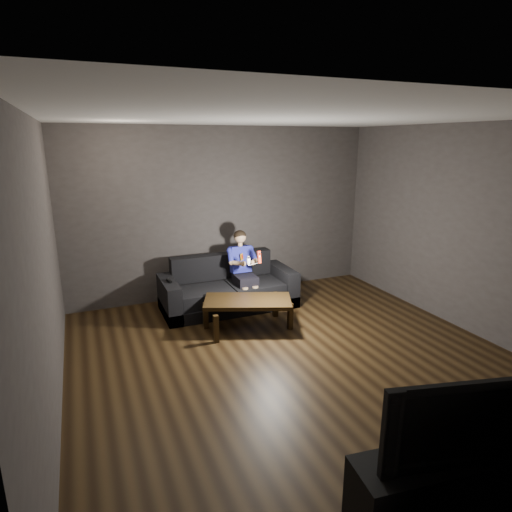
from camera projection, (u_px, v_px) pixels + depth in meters
name	position (u px, v px, depth m)	size (l,w,h in m)	color
floor	(295.00, 359.00, 4.99)	(5.00, 5.00, 0.00)	black
back_wall	(225.00, 213.00, 6.87)	(5.00, 0.04, 2.70)	#393332
front_wall	(508.00, 346.00, 2.41)	(5.00, 0.04, 2.70)	#393332
left_wall	(43.00, 274.00, 3.71)	(0.04, 5.00, 2.70)	#393332
right_wall	(468.00, 230.00, 5.57)	(0.04, 5.00, 2.70)	#393332
ceiling	(302.00, 117.00, 4.29)	(5.00, 5.00, 0.02)	beige
sofa	(228.00, 291.00, 6.51)	(2.00, 0.86, 0.77)	black
child	(243.00, 264.00, 6.44)	(0.45, 0.55, 1.11)	black
wii_remote_red	(259.00, 257.00, 6.03)	(0.04, 0.07, 0.18)	red
nunchuk_white	(249.00, 261.00, 5.99)	(0.08, 0.10, 0.14)	white
wii_remote_black	(169.00, 281.00, 6.03)	(0.06, 0.16, 0.03)	black
coffee_table	(248.00, 303.00, 5.72)	(1.28, 0.96, 0.42)	black
media_console	(443.00, 485.00, 2.88)	(1.29, 0.37, 0.46)	black
tv	(452.00, 416.00, 2.74)	(1.05, 0.14, 0.61)	black
wii_console	(503.00, 423.00, 2.98)	(0.05, 0.17, 0.22)	white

